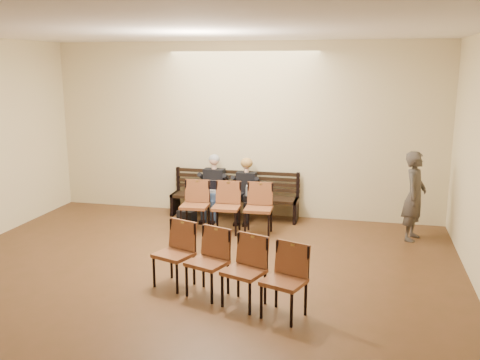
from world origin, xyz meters
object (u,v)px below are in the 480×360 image
object	(u,v)px
laptop	(209,193)
water_bottle	(247,196)
bench	(234,207)
chair_row_front	(226,208)
chair_row_back	(225,267)
seated_woman	(245,193)
seated_man	(213,188)
bag	(187,217)
passerby	(415,189)

from	to	relation	value
laptop	water_bottle	size ratio (longest dim) A/B	1.45
bench	chair_row_front	bearing A→B (deg)	-84.23
water_bottle	chair_row_back	bearing A→B (deg)	-82.09
seated_woman	laptop	xyz separation A→B (m)	(-0.69, -0.17, 0.01)
chair_row_back	laptop	bearing A→B (deg)	129.51
chair_row_front	seated_woman	bearing A→B (deg)	75.98
seated_woman	water_bottle	distance (m)	0.30
water_bottle	bench	bearing A→B (deg)	132.42
seated_man	water_bottle	size ratio (longest dim) A/B	5.67
seated_woman	bag	xyz separation A→B (m)	(-1.07, -0.45, -0.43)
bench	bag	xyz separation A→B (m)	(-0.81, -0.57, -0.10)
passerby	bag	bearing A→B (deg)	106.63
bench	water_bottle	size ratio (longest dim) A/B	11.96
bench	bag	distance (m)	1.00
water_bottle	chair_row_back	size ratio (longest dim) A/B	0.10
chair_row_back	bench	bearing A→B (deg)	122.07
water_bottle	passerby	bearing A→B (deg)	-3.78
laptop	bag	bearing A→B (deg)	-142.35
seated_man	water_bottle	xyz separation A→B (m)	(0.77, -0.28, -0.06)
seated_man	chair_row_front	xyz separation A→B (m)	(0.50, -0.86, -0.15)
bag	passerby	bearing A→B (deg)	-0.39
laptop	passerby	bearing A→B (deg)	-2.85
bench	laptop	xyz separation A→B (m)	(-0.43, -0.29, 0.34)
seated_woman	bench	bearing A→B (deg)	155.39
bench	seated_woman	bearing A→B (deg)	-24.61
bench	chair_row_back	size ratio (longest dim) A/B	1.17
bench	seated_woman	xyz separation A→B (m)	(0.26, -0.12, 0.33)
laptop	passerby	distance (m)	3.87
seated_man	chair_row_front	size ratio (longest dim) A/B	0.73
seated_man	seated_woman	size ratio (longest dim) A/B	1.11
laptop	chair_row_back	world-z (taller)	chair_row_back
laptop	chair_row_front	bearing A→B (deg)	-50.67
water_bottle	chair_row_front	distance (m)	0.65
bench	laptop	world-z (taller)	laptop
passerby	chair_row_back	xyz separation A→B (m)	(-2.57, -3.20, -0.45)
bag	chair_row_back	distance (m)	3.64
water_bottle	seated_woman	bearing A→B (deg)	110.14
laptop	passerby	xyz separation A→B (m)	(3.84, -0.31, 0.35)
laptop	chair_row_back	xyz separation A→B (m)	(1.27, -3.51, -0.11)
chair_row_front	chair_row_back	bearing A→B (deg)	-78.62
bag	chair_row_front	size ratio (longest dim) A/B	0.20
bag	passerby	size ratio (longest dim) A/B	0.18
laptop	chair_row_front	xyz separation A→B (m)	(0.53, -0.69, -0.09)
water_bottle	chair_row_front	world-z (taller)	chair_row_front
seated_woman	laptop	bearing A→B (deg)	-165.88
laptop	bench	bearing A→B (deg)	36.09
water_bottle	passerby	world-z (taller)	passerby
chair_row_front	chair_row_back	xyz separation A→B (m)	(0.74, -2.82, -0.01)
bench	seated_woman	world-z (taller)	seated_woman
chair_row_front	chair_row_back	distance (m)	2.92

